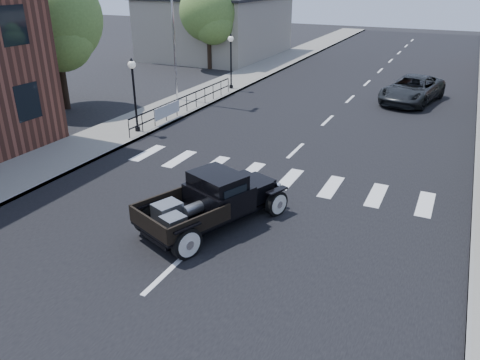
% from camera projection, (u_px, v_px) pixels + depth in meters
% --- Properties ---
extents(ground, '(120.00, 120.00, 0.00)m').
position_uv_depth(ground, '(220.00, 222.00, 14.44)').
color(ground, black).
rests_on(ground, ground).
extents(road, '(14.00, 80.00, 0.02)m').
position_uv_depth(road, '(342.00, 107.00, 26.81)').
color(road, black).
rests_on(road, ground).
extents(road_markings, '(12.00, 60.00, 0.06)m').
position_uv_depth(road_markings, '(316.00, 132.00, 22.69)').
color(road_markings, silver).
rests_on(road_markings, ground).
extents(sidewalk_left, '(3.00, 80.00, 0.15)m').
position_uv_depth(sidewalk_left, '(212.00, 91.00, 30.13)').
color(sidewalk_left, gray).
rests_on(sidewalk_left, ground).
extents(low_building_left, '(10.00, 12.00, 5.00)m').
position_uv_depth(low_building_left, '(217.00, 28.00, 42.42)').
color(low_building_left, gray).
rests_on(low_building_left, ground).
extents(railing, '(0.08, 10.00, 1.00)m').
position_uv_depth(railing, '(187.00, 102.00, 25.30)').
color(railing, black).
rests_on(railing, sidewalk_left).
extents(banner, '(0.04, 2.20, 0.60)m').
position_uv_depth(banner, '(168.00, 115.00, 23.70)').
color(banner, silver).
rests_on(banner, sidewalk_left).
extents(lamp_post_b, '(0.36, 0.36, 3.42)m').
position_uv_depth(lamp_post_b, '(135.00, 96.00, 21.62)').
color(lamp_post_b, black).
rests_on(lamp_post_b, sidewalk_left).
extents(lamp_post_c, '(0.36, 0.36, 3.42)m').
position_uv_depth(lamp_post_c, '(231.00, 62.00, 29.87)').
color(lamp_post_c, black).
rests_on(lamp_post_c, sidewalk_left).
extents(big_tree_near, '(5.04, 5.04, 7.40)m').
position_uv_depth(big_tree_near, '(57.00, 41.00, 25.05)').
color(big_tree_near, '#537432').
rests_on(big_tree_near, ground).
extents(big_tree_far, '(4.47, 4.47, 6.56)m').
position_uv_depth(big_tree_far, '(209.00, 26.00, 36.17)').
color(big_tree_far, '#537432').
rests_on(big_tree_far, ground).
extents(hotrod_pickup, '(3.89, 5.34, 1.68)m').
position_uv_depth(hotrod_pickup, '(212.00, 200.00, 13.98)').
color(hotrod_pickup, black).
rests_on(hotrod_pickup, ground).
extents(second_car, '(3.60, 5.89, 1.52)m').
position_uv_depth(second_car, '(412.00, 90.00, 27.50)').
color(second_car, black).
rests_on(second_car, ground).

